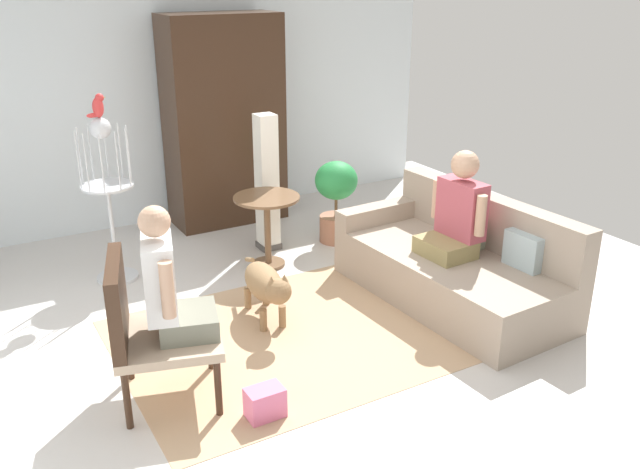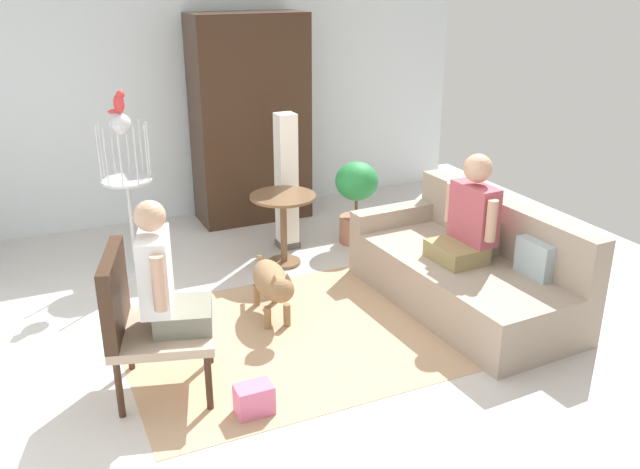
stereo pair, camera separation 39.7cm
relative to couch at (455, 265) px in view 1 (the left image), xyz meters
name	(u,v)px [view 1 (the left image)]	position (x,y,z in m)	size (l,w,h in m)	color
ground_plane	(319,329)	(-1.25, 0.07, -0.29)	(7.19, 7.19, 0.00)	beige
back_wall	(176,97)	(-1.25, 3.13, 1.02)	(6.06, 0.12, 2.62)	silver
area_rug	(317,330)	(-1.27, 0.07, -0.28)	(2.92, 1.95, 0.01)	tan
couch	(455,265)	(0.00, 0.00, 0.00)	(1.05, 2.05, 0.84)	gray
armchair	(144,322)	(-2.63, -0.18, 0.27)	(0.79, 0.79, 0.97)	#382316
person_on_couch	(457,213)	(-0.04, -0.02, 0.47)	(0.44, 0.58, 0.85)	olive
person_on_armchair	(168,285)	(-2.47, -0.22, 0.50)	(0.50, 0.52, 0.84)	slate
round_end_table	(267,217)	(-1.06, 1.35, 0.19)	(0.60, 0.60, 0.67)	brown
dog	(266,284)	(-1.54, 0.39, 0.03)	(0.33, 0.90, 0.51)	olive
bird_cage_stand	(108,193)	(-2.35, 1.76, 0.51)	(0.44, 0.44, 1.44)	silver
parrot	(98,106)	(-2.35, 1.76, 1.25)	(0.17, 0.10, 0.19)	red
potted_plant	(336,195)	(-0.20, 1.57, 0.20)	(0.42, 0.42, 0.83)	#996047
column_lamp	(267,184)	(-0.87, 1.74, 0.37)	(0.20, 0.20, 1.33)	#4C4742
armoire_cabinet	(224,121)	(-0.88, 2.72, 0.80)	(1.19, 0.56, 2.17)	#382316
handbag	(265,403)	(-2.08, -0.71, -0.19)	(0.23, 0.16, 0.20)	#D8668C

